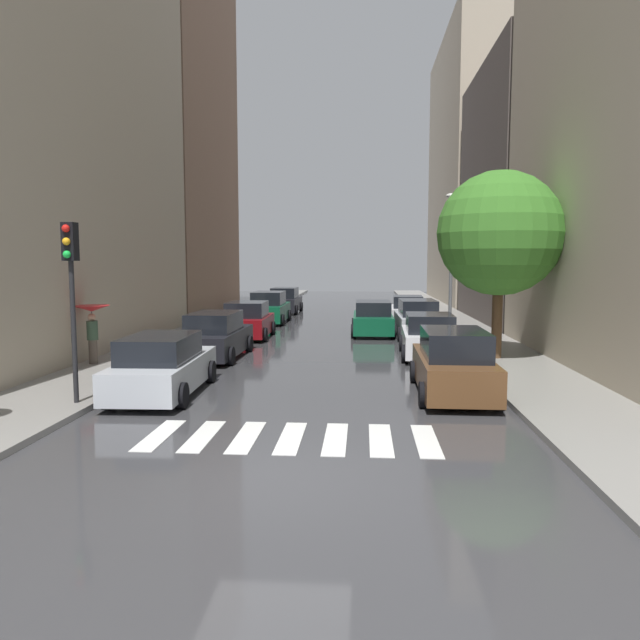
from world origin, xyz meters
The scene contains 21 objects.
ground_plane centered at (0.00, 24.00, -0.02)m, with size 28.00×72.00×0.04m, color #363639.
sidewalk_left centered at (-6.50, 24.00, 0.07)m, with size 3.00×72.00×0.15m, color gray.
sidewalk_right centered at (6.50, 24.00, 0.07)m, with size 3.00×72.00×0.15m, color gray.
crosswalk_stripes centered at (0.00, 2.25, 0.01)m, with size 5.85×2.20×0.01m.
building_left_mid centered at (-11.00, 28.96, 12.39)m, with size 6.00×13.59×24.77m, color #8C6B56.
building_right_mid centered at (11.00, 25.78, 7.26)m, with size 6.00×13.19×14.51m, color #564C47.
building_right_far centered at (11.00, 42.98, 11.05)m, with size 6.00×19.06×22.11m, color #B2A38C.
parked_car_left_nearest centered at (-3.87, 5.91, 0.76)m, with size 2.16×4.77×1.61m.
parked_car_left_second centered at (-3.92, 11.91, 0.79)m, with size 2.06×4.70×1.70m.
parked_car_left_third centered at (-3.85, 17.56, 0.79)m, with size 2.19×4.06×1.69m.
parked_car_left_fourth centered at (-3.91, 24.23, 0.84)m, with size 2.11×4.51×1.81m.
parked_car_left_fifth centered at (-3.86, 30.95, 0.81)m, with size 2.09×4.50×1.74m.
parked_car_right_nearest centered at (3.83, 6.40, 0.82)m, with size 2.05×4.62×1.76m.
parked_car_right_second centered at (3.88, 12.65, 0.76)m, with size 2.20×4.21×1.62m.
parked_car_right_third centered at (3.96, 18.41, 0.82)m, with size 2.09×4.75×1.77m.
parked_car_right_fourth centered at (3.95, 24.24, 0.75)m, with size 2.17×4.24×1.60m.
car_midroad centered at (1.92, 19.40, 0.76)m, with size 2.09×4.66×1.63m.
pedestrian_foreground centered at (-7.50, 9.61, 1.63)m, with size 1.16×1.16×1.94m.
street_tree_right centered at (6.13, 11.79, 4.48)m, with size 4.31×4.31×6.50m.
traffic_light_left_corner centered at (-5.45, 4.25, 3.29)m, with size 0.30×0.42×4.30m.
lamp_post_right centered at (5.55, 19.06, 3.94)m, with size 0.60×0.28×6.53m.
Camera 1 is at (1.42, -9.37, 3.55)m, focal length 33.46 mm.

